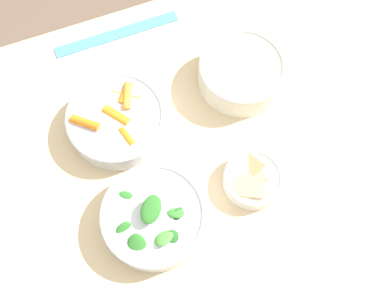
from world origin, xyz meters
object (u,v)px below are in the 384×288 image
Objects in this scene: bowl_greens at (155,217)px; bowl_cookies at (253,179)px; ruler at (117,34)px; bowl_carrots at (117,120)px; bowl_beans_hotdog at (241,73)px.

bowl_greens is 1.67× the size of bowl_cookies.
bowl_cookies reaches higher than ruler.
bowl_beans_hotdog is at bearing 1.72° from bowl_carrots.
ruler is at bearing 135.08° from bowl_beans_hotdog.
bowl_greens is 0.44m from ruler.
bowl_beans_hotdog is 0.30m from ruler.
bowl_carrots is 0.23m from ruler.
bowl_beans_hotdog is at bearing 72.66° from bowl_cookies.
bowl_beans_hotdog is (0.28, 0.01, 0.00)m from bowl_carrots.
ruler is (0.06, 0.22, -0.03)m from bowl_carrots.
bowl_beans_hotdog is 1.55× the size of bowl_cookies.
bowl_greens is at bearing -178.92° from bowl_cookies.
bowl_cookies is 0.40× the size of ruler.
bowl_carrots is 0.30m from bowl_cookies.
ruler is at bearing 82.25° from bowl_greens.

